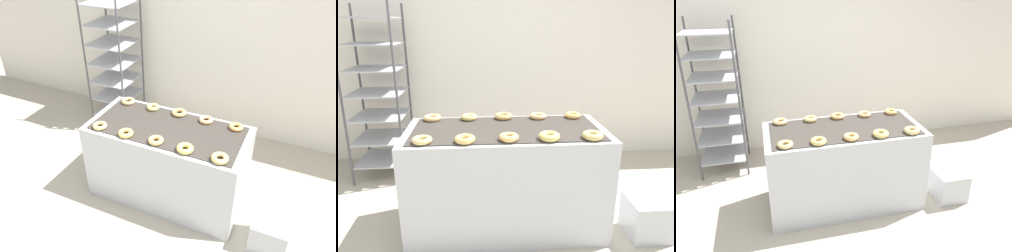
{
  "view_description": "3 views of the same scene",
  "coord_description": "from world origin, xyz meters",
  "views": [
    {
      "loc": [
        1.08,
        -1.74,
        2.56
      ],
      "look_at": [
        0.0,
        0.61,
        0.87
      ],
      "focal_mm": 35.0,
      "sensor_mm": 36.0,
      "label": 1
    },
    {
      "loc": [
        -0.18,
        -1.76,
        1.64
      ],
      "look_at": [
        0.0,
        0.61,
        0.87
      ],
      "focal_mm": 35.0,
      "sensor_mm": 36.0,
      "label": 2
    },
    {
      "loc": [
        -0.73,
        -2.22,
        2.13
      ],
      "look_at": [
        0.0,
        0.61,
        0.87
      ],
      "focal_mm": 35.0,
      "sensor_mm": 36.0,
      "label": 3
    }
  ],
  "objects": [
    {
      "name": "wall_back",
      "position": [
        0.0,
        2.12,
        1.4
      ],
      "size": [
        8.0,
        0.05,
        2.8
      ],
      "color": "silver",
      "rests_on": "ground_plane"
    },
    {
      "name": "fryer_machine",
      "position": [
        0.0,
        0.61,
        0.42
      ],
      "size": [
        1.54,
        0.73,
        0.85
      ],
      "color": "#B7BABF",
      "rests_on": "ground_plane"
    },
    {
      "name": "baking_rack_cart",
      "position": [
        -1.26,
        1.68,
        0.92
      ],
      "size": [
        0.55,
        0.58,
        1.81
      ],
      "color": "#4C4C51",
      "rests_on": "ground_plane"
    },
    {
      "name": "glaze_bin",
      "position": [
        1.1,
        0.38,
        0.16
      ],
      "size": [
        0.32,
        0.32,
        0.31
      ],
      "color": "#B7BABF",
      "rests_on": "ground_plane"
    },
    {
      "name": "donut_near_leftmost",
      "position": [
        -0.59,
        0.35,
        0.87
      ],
      "size": [
        0.14,
        0.14,
        0.04
      ],
      "primitive_type": "torus",
      "color": "#DEBC6F",
      "rests_on": "fryer_machine"
    },
    {
      "name": "donut_near_left",
      "position": [
        -0.3,
        0.34,
        0.87
      ],
      "size": [
        0.14,
        0.14,
        0.04
      ],
      "primitive_type": "torus",
      "color": "#E6B961",
      "rests_on": "fryer_machine"
    },
    {
      "name": "donut_near_center",
      "position": [
        -0.0,
        0.36,
        0.87
      ],
      "size": [
        0.14,
        0.14,
        0.04
      ],
      "primitive_type": "torus",
      "color": "#E3B062",
      "rests_on": "fryer_machine"
    },
    {
      "name": "donut_near_right",
      "position": [
        0.28,
        0.35,
        0.87
      ],
      "size": [
        0.15,
        0.15,
        0.05
      ],
      "primitive_type": "torus",
      "color": "#D8BD62",
      "rests_on": "fryer_machine"
    },
    {
      "name": "donut_near_rightmost",
      "position": [
        0.59,
        0.35,
        0.87
      ],
      "size": [
        0.15,
        0.15,
        0.05
      ],
      "primitive_type": "torus",
      "color": "#D8B66C",
      "rests_on": "fryer_machine"
    },
    {
      "name": "donut_far_leftmost",
      "position": [
        -0.59,
        0.88,
        0.87
      ],
      "size": [
        0.14,
        0.14,
        0.04
      ],
      "primitive_type": "torus",
      "color": "#ECB871",
      "rests_on": "fryer_machine"
    },
    {
      "name": "donut_far_left",
      "position": [
        -0.29,
        0.88,
        0.87
      ],
      "size": [
        0.13,
        0.13,
        0.04
      ],
      "primitive_type": "torus",
      "color": "#DEBE68",
      "rests_on": "fryer_machine"
    },
    {
      "name": "donut_far_center",
      "position": [
        -0.0,
        0.89,
        0.87
      ],
      "size": [
        0.15,
        0.15,
        0.04
      ],
      "primitive_type": "torus",
      "color": "#E0A85F",
      "rests_on": "fryer_machine"
    },
    {
      "name": "donut_far_right",
      "position": [
        0.29,
        0.87,
        0.87
      ],
      "size": [
        0.14,
        0.14,
        0.04
      ],
      "primitive_type": "torus",
      "color": "#ECB071",
      "rests_on": "fryer_machine"
    },
    {
      "name": "donut_far_rightmost",
      "position": [
        0.59,
        0.87,
        0.87
      ],
      "size": [
        0.13,
        0.13,
        0.04
      ],
      "primitive_type": "torus",
      "color": "#E5AA5A",
      "rests_on": "fryer_machine"
    }
  ]
}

